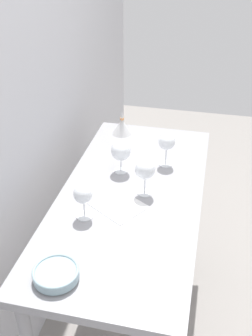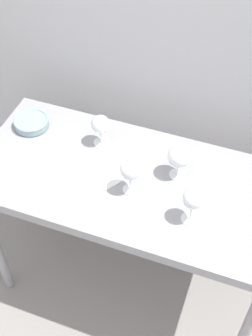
{
  "view_description": "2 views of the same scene",
  "coord_description": "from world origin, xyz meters",
  "px_view_note": "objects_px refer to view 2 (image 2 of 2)",
  "views": [
    {
      "loc": [
        -1.48,
        -0.32,
        2.0
      ],
      "look_at": [
        0.07,
        0.03,
        0.99
      ],
      "focal_mm": 43.01,
      "sensor_mm": 36.0,
      "label": 1
    },
    {
      "loc": [
        0.44,
        -1.26,
        2.45
      ],
      "look_at": [
        -0.02,
        -0.02,
        0.98
      ],
      "focal_mm": 50.41,
      "sensor_mm": 36.0,
      "label": 2
    }
  ],
  "objects_px": {
    "wine_glass_far_left": "(100,125)",
    "wine_glass_far_right": "(179,157)",
    "wine_glass_near_right": "(193,200)",
    "wine_glass_near_center": "(130,170)",
    "tasting_sheet_upper": "(114,166)",
    "tasting_bowl": "(31,122)"
  },
  "relations": [
    {
      "from": "wine_glass_near_right",
      "to": "tasting_bowl",
      "type": "height_order",
      "value": "wine_glass_near_right"
    },
    {
      "from": "wine_glass_far_right",
      "to": "wine_glass_near_center",
      "type": "bearing_deg",
      "value": -137.15
    },
    {
      "from": "wine_glass_near_right",
      "to": "wine_glass_far_right",
      "type": "xyz_separation_m",
      "value": [
        -0.12,
        0.21,
        -0.01
      ]
    },
    {
      "from": "wine_glass_far_left",
      "to": "tasting_bowl",
      "type": "bearing_deg",
      "value": -178.61
    },
    {
      "from": "wine_glass_far_left",
      "to": "tasting_sheet_upper",
      "type": "xyz_separation_m",
      "value": [
        0.11,
        -0.12,
        -0.11
      ]
    },
    {
      "from": "wine_glass_near_right",
      "to": "wine_glass_far_right",
      "type": "distance_m",
      "value": 0.24
    },
    {
      "from": "wine_glass_near_center",
      "to": "tasting_sheet_upper",
      "type": "distance_m",
      "value": 0.2
    },
    {
      "from": "wine_glass_far_left",
      "to": "tasting_bowl",
      "type": "relative_size",
      "value": 0.96
    },
    {
      "from": "wine_glass_far_right",
      "to": "tasting_sheet_upper",
      "type": "height_order",
      "value": "wine_glass_far_right"
    },
    {
      "from": "wine_glass_near_center",
      "to": "tasting_sheet_upper",
      "type": "xyz_separation_m",
      "value": [
        -0.11,
        0.1,
        -0.13
      ]
    },
    {
      "from": "wine_glass_far_right",
      "to": "tasting_sheet_upper",
      "type": "relative_size",
      "value": 0.75
    },
    {
      "from": "wine_glass_far_left",
      "to": "tasting_sheet_upper",
      "type": "height_order",
      "value": "wine_glass_far_left"
    },
    {
      "from": "wine_glass_near_right",
      "to": "wine_glass_far_left",
      "type": "bearing_deg",
      "value": 150.75
    },
    {
      "from": "wine_glass_near_right",
      "to": "wine_glass_far_right",
      "type": "bearing_deg",
      "value": 118.73
    },
    {
      "from": "wine_glass_far_right",
      "to": "wine_glass_near_center",
      "type": "relative_size",
      "value": 0.94
    },
    {
      "from": "wine_glass_near_center",
      "to": "tasting_sheet_upper",
      "type": "height_order",
      "value": "wine_glass_near_center"
    },
    {
      "from": "tasting_sheet_upper",
      "to": "tasting_bowl",
      "type": "relative_size",
      "value": 1.33
    },
    {
      "from": "tasting_sheet_upper",
      "to": "tasting_bowl",
      "type": "xyz_separation_m",
      "value": [
        -0.47,
        0.11,
        0.02
      ]
    },
    {
      "from": "wine_glass_far_left",
      "to": "wine_glass_near_center",
      "type": "height_order",
      "value": "wine_glass_near_center"
    },
    {
      "from": "wine_glass_far_left",
      "to": "wine_glass_near_center",
      "type": "distance_m",
      "value": 0.31
    },
    {
      "from": "wine_glass_near_center",
      "to": "wine_glass_near_right",
      "type": "bearing_deg",
      "value": -12.18
    },
    {
      "from": "wine_glass_far_left",
      "to": "wine_glass_far_right",
      "type": "xyz_separation_m",
      "value": [
        0.38,
        -0.07,
        0.0
      ]
    }
  ]
}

